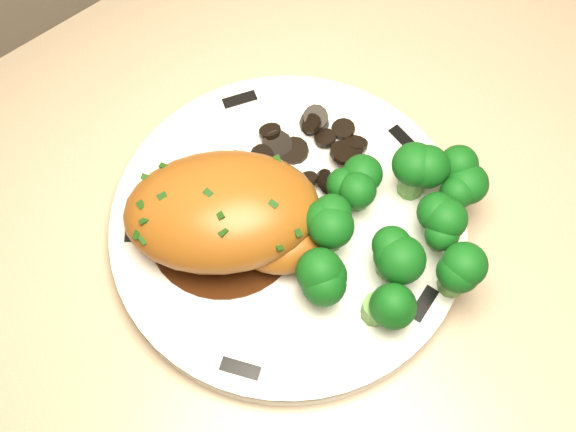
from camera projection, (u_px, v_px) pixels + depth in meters
counter at (315, 312)px, 1.02m from camera, size 1.88×0.64×0.93m
plate at (288, 226)px, 0.62m from camera, size 0.38×0.38×0.02m
rim_accent_0 at (404, 140)px, 0.65m from camera, size 0.01×0.03×0.00m
rim_accent_1 at (240, 100)px, 0.67m from camera, size 0.03×0.02×0.00m
rim_accent_2 at (132, 225)px, 0.61m from camera, size 0.03×0.03×0.00m
rim_accent_3 at (240, 369)px, 0.56m from camera, size 0.03×0.03×0.00m
rim_accent_4 at (424, 304)px, 0.58m from camera, size 0.03×0.02×0.00m
gravy_pool at (225, 227)px, 0.61m from camera, size 0.13×0.13×0.00m
chicken_breast at (229, 214)px, 0.58m from camera, size 0.19×0.18×0.06m
mushroom_pile at (304, 161)px, 0.63m from camera, size 0.11×0.08×0.03m
broccoli_florets at (396, 231)px, 0.58m from camera, size 0.17×0.14×0.05m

